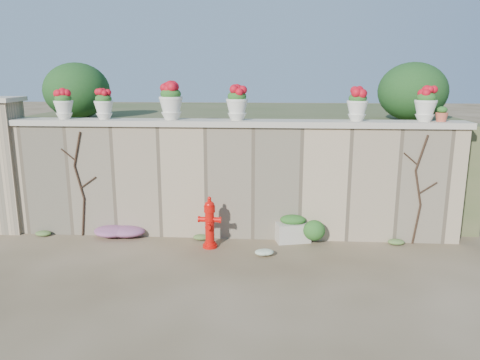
# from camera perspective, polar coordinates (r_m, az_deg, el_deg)

# --- Properties ---
(ground) EXTENTS (80.00, 80.00, 0.00)m
(ground) POSITION_cam_1_polar(r_m,az_deg,el_deg) (6.97, -2.49, -11.68)
(ground) COLOR #4D3E26
(ground) RESTS_ON ground
(stone_wall) EXTENTS (8.00, 0.40, 2.00)m
(stone_wall) POSITION_cam_1_polar(r_m,az_deg,el_deg) (8.35, -1.18, -0.22)
(stone_wall) COLOR tan
(stone_wall) RESTS_ON ground
(wall_cap) EXTENTS (8.10, 0.52, 0.10)m
(wall_cap) POSITION_cam_1_polar(r_m,az_deg,el_deg) (8.17, -1.21, 6.96)
(wall_cap) COLOR #B8AF9C
(wall_cap) RESTS_ON stone_wall
(gate_pillar) EXTENTS (0.72, 0.72, 2.48)m
(gate_pillar) POSITION_cam_1_polar(r_m,az_deg,el_deg) (9.60, -26.71, 1.69)
(gate_pillar) COLOR tan
(gate_pillar) RESTS_ON ground
(raised_fill) EXTENTS (9.00, 6.00, 2.00)m
(raised_fill) POSITION_cam_1_polar(r_m,az_deg,el_deg) (11.48, 0.26, 3.43)
(raised_fill) COLOR #384C23
(raised_fill) RESTS_ON ground
(back_shrub_left) EXTENTS (1.30, 1.30, 1.10)m
(back_shrub_left) POSITION_cam_1_polar(r_m,az_deg,el_deg) (10.10, -19.27, 10.25)
(back_shrub_left) COLOR #143814
(back_shrub_left) RESTS_ON raised_fill
(back_shrub_right) EXTENTS (1.30, 1.30, 1.10)m
(back_shrub_right) POSITION_cam_1_polar(r_m,az_deg,el_deg) (9.67, 20.30, 10.09)
(back_shrub_right) COLOR #143814
(back_shrub_right) RESTS_ON raised_fill
(vine_left) EXTENTS (0.60, 0.04, 1.91)m
(vine_left) POSITION_cam_1_polar(r_m,az_deg,el_deg) (8.79, -18.93, -0.32)
(vine_left) COLOR black
(vine_left) RESTS_ON ground
(vine_right) EXTENTS (0.60, 0.04, 1.91)m
(vine_right) POSITION_cam_1_polar(r_m,az_deg,el_deg) (8.48, 20.96, -0.95)
(vine_right) COLOR black
(vine_right) RESTS_ON ground
(fire_hydrant) EXTENTS (0.38, 0.27, 0.88)m
(fire_hydrant) POSITION_cam_1_polar(r_m,az_deg,el_deg) (7.92, -3.72, -5.16)
(fire_hydrant) COLOR red
(fire_hydrant) RESTS_ON ground
(planter_box) EXTENTS (0.64, 0.47, 0.48)m
(planter_box) POSITION_cam_1_polar(r_m,az_deg,el_deg) (8.30, 6.45, -5.97)
(planter_box) COLOR #B8AF9C
(planter_box) RESTS_ON ground
(green_shrub) EXTENTS (0.61, 0.54, 0.57)m
(green_shrub) POSITION_cam_1_polar(r_m,az_deg,el_deg) (8.19, 8.92, -5.83)
(green_shrub) COLOR #1E5119
(green_shrub) RESTS_ON ground
(magenta_clump) EXTENTS (1.01, 0.67, 0.27)m
(magenta_clump) POSITION_cam_1_polar(r_m,az_deg,el_deg) (8.67, -14.34, -6.10)
(magenta_clump) COLOR #C627B3
(magenta_clump) RESTS_ON ground
(white_flowers) EXTENTS (0.44, 0.35, 0.16)m
(white_flowers) POSITION_cam_1_polar(r_m,az_deg,el_deg) (7.61, 3.34, -8.85)
(white_flowers) COLOR white
(white_flowers) RESTS_ON ground
(urn_pot_0) EXTENTS (0.33, 0.33, 0.52)m
(urn_pot_0) POSITION_cam_1_polar(r_m,az_deg,el_deg) (8.91, -20.72, 8.63)
(urn_pot_0) COLOR silver
(urn_pot_0) RESTS_ON wall_cap
(urn_pot_1) EXTENTS (0.33, 0.33, 0.52)m
(urn_pot_1) POSITION_cam_1_polar(r_m,az_deg,el_deg) (8.64, -16.28, 8.82)
(urn_pot_1) COLOR silver
(urn_pot_1) RESTS_ON wall_cap
(urn_pot_2) EXTENTS (0.41, 0.41, 0.64)m
(urn_pot_2) POSITION_cam_1_polar(r_m,az_deg,el_deg) (8.30, -8.41, 9.47)
(urn_pot_2) COLOR silver
(urn_pot_2) RESTS_ON wall_cap
(urn_pot_3) EXTENTS (0.38, 0.38, 0.59)m
(urn_pot_3) POSITION_cam_1_polar(r_m,az_deg,el_deg) (8.13, -0.37, 9.35)
(urn_pot_3) COLOR silver
(urn_pot_3) RESTS_ON wall_cap
(urn_pot_4) EXTENTS (0.35, 0.35, 0.55)m
(urn_pot_4) POSITION_cam_1_polar(r_m,az_deg,el_deg) (8.24, 14.12, 8.89)
(urn_pot_4) COLOR silver
(urn_pot_4) RESTS_ON wall_cap
(urn_pot_5) EXTENTS (0.37, 0.37, 0.58)m
(urn_pot_5) POSITION_cam_1_polar(r_m,az_deg,el_deg) (8.50, 21.69, 8.56)
(urn_pot_5) COLOR silver
(urn_pot_5) RESTS_ON wall_cap
(terracotta_pot) EXTENTS (0.21, 0.21, 0.25)m
(terracotta_pot) POSITION_cam_1_polar(r_m,az_deg,el_deg) (8.60, 23.37, 7.31)
(terracotta_pot) COLOR #BE523A
(terracotta_pot) RESTS_ON wall_cap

